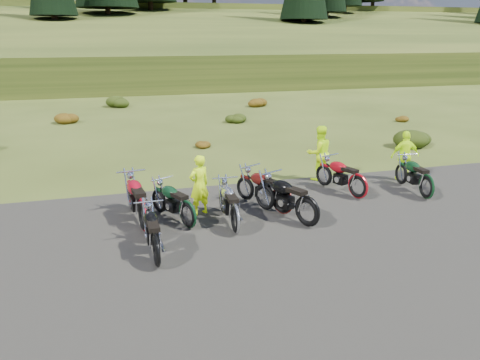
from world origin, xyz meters
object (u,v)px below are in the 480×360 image
object	(u,v)px
motorcycle_3	(235,234)
person_middle	(199,186)
motorcycle_0	(157,267)
motorcycle_7	(425,199)

from	to	relation	value
motorcycle_3	person_middle	distance (m)	1.75
motorcycle_0	motorcycle_7	world-z (taller)	motorcycle_7
motorcycle_3	person_middle	size ratio (longest dim) A/B	1.29
motorcycle_3	person_middle	xyz separation A→B (m)	(-0.57, 1.46, 0.79)
motorcycle_7	motorcycle_3	bearing A→B (deg)	102.42
motorcycle_3	motorcycle_7	world-z (taller)	motorcycle_3
motorcycle_3	motorcycle_7	size ratio (longest dim) A/B	1.01
person_middle	motorcycle_7	bearing A→B (deg)	151.93
motorcycle_0	motorcycle_3	xyz separation A→B (m)	(1.96, 1.16, 0.00)
motorcycle_3	motorcycle_0	bearing A→B (deg)	122.34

